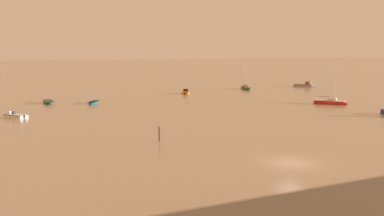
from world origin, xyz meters
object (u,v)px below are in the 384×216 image
Objects in this scene: rowboat_moored_1 at (94,103)px; sailboat_moored_1 at (246,88)px; motorboat_moored_2 at (13,116)px; motorboat_moored_3 at (307,86)px; motorboat_moored_4 at (186,92)px; sailboat_moored_0 at (330,102)px; mooring_post_near at (159,134)px; rowboat_moored_0 at (48,102)px.

sailboat_moored_1 is at bearing 134.83° from rowboat_moored_1.
motorboat_moored_3 is (74.92, 22.81, 0.14)m from motorboat_moored_2.
motorboat_moored_4 is at bearing -98.09° from motorboat_moored_2.
motorboat_moored_3 is 37.35m from motorboat_moored_4.
mooring_post_near is (-40.29, -16.74, 0.54)m from sailboat_moored_0.
rowboat_moored_0 is 8.85m from rowboat_moored_1.
motorboat_moored_4 is at bearing 110.39° from sailboat_moored_1.
sailboat_moored_1 reaches higher than motorboat_moored_2.
motorboat_moored_2 is 1.02× the size of rowboat_moored_1.
rowboat_moored_0 is 1.12× the size of motorboat_moored_4.
sailboat_moored_1 is (41.50, 12.38, 0.10)m from rowboat_moored_1.
sailboat_moored_0 is 44.96m from rowboat_moored_1.
rowboat_moored_1 is at bearing 118.39° from sailboat_moored_1.
sailboat_moored_1 is (18.16, 2.75, 0.04)m from motorboat_moored_4.
rowboat_moored_0 is at bearing -153.73° from sailboat_moored_0.
rowboat_moored_0 is (6.42, 15.35, 0.00)m from motorboat_moored_2.
sailboat_moored_1 reaches higher than motorboat_moored_3.
mooring_post_near is (-22.95, -45.53, 0.62)m from motorboat_moored_4.
rowboat_moored_1 is (-40.68, 19.16, -0.14)m from sailboat_moored_0.
sailboat_moored_0 is 43.63m from mooring_post_near.
motorboat_moored_2 is 43.04m from motorboat_moored_4.
rowboat_moored_1 is 0.66× the size of sailboat_moored_1.
motorboat_moored_3 is at bearing -110.22° from motorboat_moored_2.
motorboat_moored_4 is 51.00m from mooring_post_near.
sailboat_moored_0 is 1.68× the size of motorboat_moored_4.
rowboat_moored_0 is at bearing 101.65° from mooring_post_near.
rowboat_moored_0 is (-48.53, 23.23, -0.11)m from sailboat_moored_0.
rowboat_moored_0 is 50.05m from sailboat_moored_1.
sailboat_moored_1 is at bearing 140.36° from sailboat_moored_0.
mooring_post_near is (0.39, -35.90, 0.68)m from rowboat_moored_1.
sailboat_moored_1 is at bearing -130.43° from motorboat_moored_3.
motorboat_moored_4 is 0.68× the size of sailboat_moored_1.
mooring_post_near is at bearing 173.62° from motorboat_moored_2.
sailboat_moored_0 is 1.71× the size of rowboat_moored_1.
motorboat_moored_2 is at bearing -136.31° from sailboat_moored_0.
rowboat_moored_1 is at bearing 141.27° from motorboat_moored_4.
motorboat_moored_4 is at bearing -124.98° from motorboat_moored_3.
sailboat_moored_1 is at bearing -104.17° from motorboat_moored_2.
mooring_post_near is (-60.26, -47.44, 0.52)m from motorboat_moored_3.
sailboat_moored_1 is 3.17× the size of mooring_post_near.
sailboat_moored_0 is 55.52m from motorboat_moored_2.
motorboat_moored_4 is (23.34, 9.63, 0.06)m from rowboat_moored_1.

